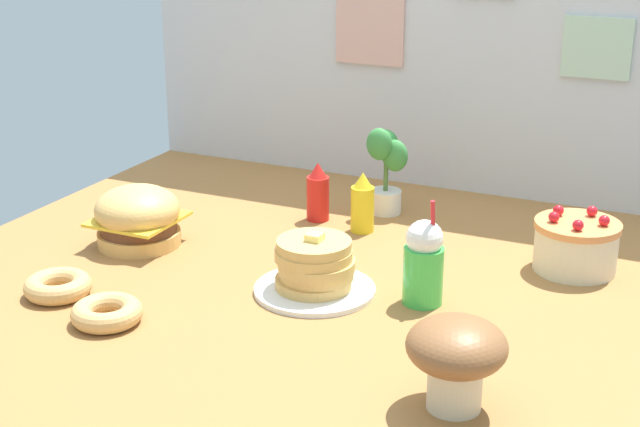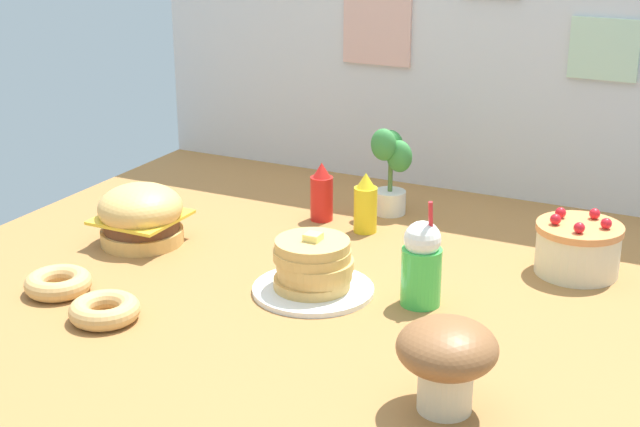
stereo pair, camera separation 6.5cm
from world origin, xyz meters
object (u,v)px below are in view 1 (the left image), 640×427
object	(u,v)px
burger	(138,217)
layer_cake	(576,245)
pancake_stack	(315,269)
cream_soda_cup	(424,263)
mustard_bottle	(362,204)
ketchup_bottle	(318,193)
potted_plant	(386,167)
donut_chocolate	(107,312)
mushroom_stool	(456,354)
donut_pink_glaze	(58,286)

from	to	relation	value
burger	layer_cake	xyz separation A→B (cm)	(114.91, 33.33, -1.21)
pancake_stack	cream_soda_cup	xyz separation A→B (cm)	(26.43, 5.47, 4.39)
burger	mustard_bottle	size ratio (longest dim) A/B	1.33
ketchup_bottle	potted_plant	size ratio (longest dim) A/B	0.66
mustard_bottle	pancake_stack	bearing A→B (deg)	-82.63
layer_cake	cream_soda_cup	distance (cm)	46.97
ketchup_bottle	mustard_bottle	bearing A→B (deg)	-11.85
mustard_bottle	potted_plant	size ratio (longest dim) A/B	0.66
layer_cake	mustard_bottle	distance (cm)	62.03
ketchup_bottle	layer_cake	bearing A→B (deg)	-4.76
donut_chocolate	mushroom_stool	distance (cm)	84.98
donut_pink_glaze	donut_chocolate	distance (cm)	21.55
cream_soda_cup	pancake_stack	bearing A→B (deg)	-168.31
cream_soda_cup	mushroom_stool	size ratio (longest dim) A/B	1.36
donut_pink_glaze	layer_cake	bearing A→B (deg)	31.94
pancake_stack	donut_chocolate	bearing A→B (deg)	-135.45
donut_pink_glaze	mushroom_stool	distance (cm)	105.55
burger	mushroom_stool	distance (cm)	116.24
burger	mustard_bottle	world-z (taller)	mustard_bottle
mustard_bottle	mushroom_stool	bearing A→B (deg)	-56.94
mustard_bottle	mushroom_stool	size ratio (longest dim) A/B	0.91
cream_soda_cup	donut_chocolate	size ratio (longest dim) A/B	1.61
burger	ketchup_bottle	size ratio (longest dim) A/B	1.33
pancake_stack	cream_soda_cup	bearing A→B (deg)	11.69
ketchup_bottle	donut_chocolate	bearing A→B (deg)	-100.04
potted_plant	cream_soda_cup	bearing A→B (deg)	-60.79
ketchup_bottle	donut_chocolate	distance (cm)	85.63
ketchup_bottle	donut_pink_glaze	xyz separation A→B (cm)	(-35.19, -76.92, -5.65)
donut_chocolate	mushroom_stool	xyz separation A→B (cm)	(84.49, -1.70, 9.00)
pancake_stack	potted_plant	world-z (taller)	potted_plant
donut_chocolate	potted_plant	size ratio (longest dim) A/B	0.61
pancake_stack	potted_plant	bearing A→B (deg)	95.00
burger	cream_soda_cup	bearing A→B (deg)	-1.93
layer_cake	pancake_stack	bearing A→B (deg)	-143.42
mushroom_stool	mustard_bottle	bearing A→B (deg)	123.06
pancake_stack	ketchup_bottle	world-z (taller)	ketchup_bottle
mustard_bottle	cream_soda_cup	xyz separation A→B (cm)	(32.23, -39.34, 2.23)
potted_plant	mushroom_stool	bearing A→B (deg)	-61.96
layer_cake	potted_plant	world-z (taller)	potted_plant
mustard_bottle	potted_plant	xyz separation A→B (cm)	(0.33, 17.72, 6.32)
burger	cream_soda_cup	distance (cm)	85.28
donut_chocolate	burger	bearing A→B (deg)	116.59
pancake_stack	donut_pink_glaze	size ratio (longest dim) A/B	1.83
pancake_stack	donut_chocolate	world-z (taller)	pancake_stack
burger	mustard_bottle	bearing A→B (deg)	34.54
donut_chocolate	potted_plant	xyz separation A→B (cm)	(31.10, 98.53, 11.97)
potted_plant	donut_chocolate	bearing A→B (deg)	-107.52
mustard_bottle	mushroom_stool	distance (cm)	98.50
mushroom_stool	layer_cake	bearing A→B (deg)	84.08
donut_chocolate	ketchup_bottle	bearing A→B (deg)	79.96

